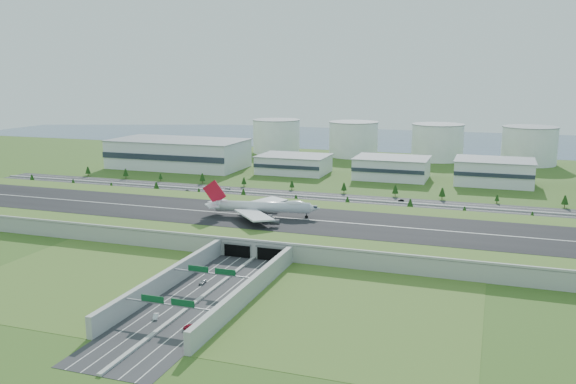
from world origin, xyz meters
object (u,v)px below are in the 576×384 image
(car_4, at_px, (188,191))
(car_7, at_px, (228,188))
(fuel_tank_a, at_px, (276,136))
(car_2, at_px, (252,282))
(car_3, at_px, (189,326))
(boeing_747, at_px, (262,207))
(car_0, at_px, (203,282))
(car_1, at_px, (156,316))
(car_5, at_px, (401,200))

(car_4, height_order, car_7, car_7)
(car_4, bearing_deg, fuel_tank_a, -16.25)
(fuel_tank_a, xyz_separation_m, car_2, (132.40, -392.82, -16.53))
(car_3, bearing_deg, car_7, -52.05)
(car_4, bearing_deg, boeing_747, -152.37)
(boeing_747, bearing_deg, fuel_tank_a, 97.29)
(car_0, distance_m, car_3, 44.65)
(fuel_tank_a, height_order, car_0, fuel_tank_a)
(car_0, xyz_separation_m, car_2, (19.50, 6.56, 0.05))
(car_0, height_order, car_4, car_0)
(car_1, relative_size, car_5, 1.17)
(fuel_tank_a, height_order, car_4, fuel_tank_a)
(fuel_tank_a, height_order, car_5, fuel_tank_a)
(boeing_747, distance_m, car_5, 120.30)
(car_5, xyz_separation_m, car_7, (-129.42, 0.37, 0.06))
(boeing_747, height_order, car_7, boeing_747)
(car_4, bearing_deg, car_7, -74.81)
(car_3, xyz_separation_m, car_5, (37.64, 232.50, -0.01))
(car_1, height_order, car_3, car_1)
(car_1, relative_size, car_2, 0.79)
(car_1, xyz_separation_m, car_7, (-76.38, 229.17, -0.06))
(car_0, height_order, car_1, car_0)
(fuel_tank_a, xyz_separation_m, car_7, (37.00, -208.24, -16.63))
(car_2, bearing_deg, fuel_tank_a, -50.54)
(car_1, bearing_deg, boeing_747, 71.06)
(car_7, bearing_deg, car_5, 95.78)
(car_0, xyz_separation_m, car_1, (0.48, -38.03, -0.00))
(boeing_747, height_order, car_3, boeing_747)
(car_0, distance_m, car_7, 205.65)
(car_3, distance_m, car_7, 250.30)
(fuel_tank_a, height_order, car_7, fuel_tank_a)
(car_0, bearing_deg, car_1, -90.10)
(car_5, bearing_deg, boeing_747, -49.30)
(car_3, bearing_deg, car_1, 2.93)
(car_1, bearing_deg, car_5, 54.25)
(fuel_tank_a, distance_m, car_7, 212.16)
(car_5, bearing_deg, car_2, -28.92)
(car_1, bearing_deg, car_3, -36.21)
(fuel_tank_a, distance_m, car_0, 415.36)
(boeing_747, relative_size, car_5, 15.68)
(boeing_747, distance_m, car_1, 127.04)
(car_2, xyz_separation_m, car_4, (-119.88, 167.67, -0.17))
(fuel_tank_a, height_order, car_1, fuel_tank_a)
(car_1, distance_m, car_2, 48.48)
(car_4, bearing_deg, car_3, -171.14)
(fuel_tank_a, relative_size, car_4, 12.51)
(car_2, xyz_separation_m, car_7, (-95.40, 184.57, -0.11))
(boeing_747, relative_size, car_2, 10.59)
(fuel_tank_a, relative_size, car_1, 10.29)
(car_2, xyz_separation_m, car_5, (34.02, 184.21, -0.17))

